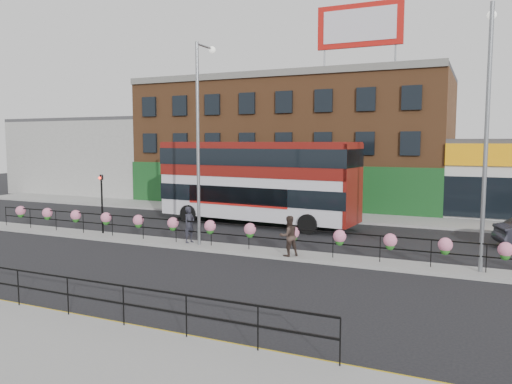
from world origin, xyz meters
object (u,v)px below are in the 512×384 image
at_px(double_decker_bus, 257,174).
at_px(pedestrian_a, 189,225).
at_px(pedestrian_b, 289,236).
at_px(lamp_column_east, 487,115).
at_px(lamp_column_west, 200,126).

relative_size(double_decker_bus, pedestrian_a, 7.15).
height_order(double_decker_bus, pedestrian_b, double_decker_bus).
height_order(pedestrian_a, pedestrian_b, pedestrian_a).
distance_m(pedestrian_b, lamp_column_east, 9.22).
bearing_deg(lamp_column_west, lamp_column_east, 0.50).
distance_m(pedestrian_a, lamp_column_east, 14.08).
height_order(pedestrian_a, lamp_column_west, lamp_column_west).
height_order(pedestrian_b, lamp_column_west, lamp_column_west).
relative_size(pedestrian_a, lamp_column_west, 0.19).
bearing_deg(lamp_column_west, pedestrian_a, -178.23).
bearing_deg(lamp_column_east, pedestrian_b, -173.83).
bearing_deg(lamp_column_west, pedestrian_b, -8.48).
relative_size(lamp_column_west, lamp_column_east, 0.96).
relative_size(pedestrian_a, lamp_column_east, 0.18).
relative_size(pedestrian_b, lamp_column_west, 0.18).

